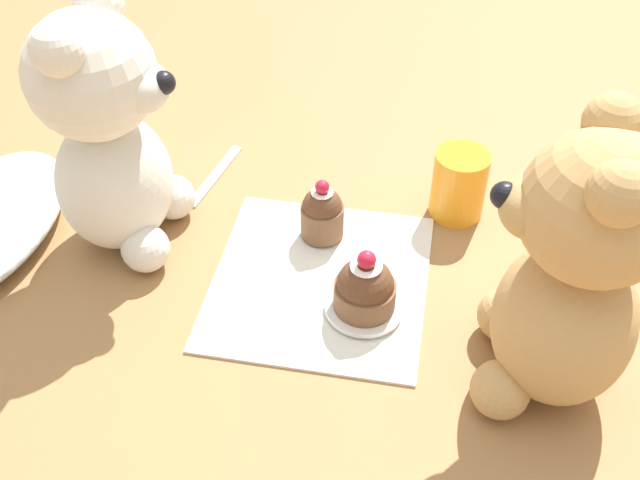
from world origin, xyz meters
The scene contains 9 objects.
ground_plane centered at (0.00, 0.00, 0.00)m, with size 4.00×4.00×0.00m, color #9E7042.
knitted_placemat centered at (0.00, 0.00, 0.00)m, with size 0.23×0.21×0.01m, color silver.
teddy_bear_cream centered at (0.03, 0.21, 0.13)m, with size 0.13×0.14×0.26m.
teddy_bear_tan centered at (-0.08, -0.21, 0.13)m, with size 0.14×0.14×0.26m.
cupcake_near_cream_bear centered at (0.07, 0.01, 0.03)m, with size 0.05×0.05×0.07m.
saucer_plate centered at (-0.03, -0.05, 0.01)m, with size 0.07×0.07×0.01m, color white.
cupcake_near_tan_bear centered at (-0.03, -0.05, 0.03)m, with size 0.06×0.06×0.07m.
juice_glass centered at (0.13, -0.13, 0.04)m, with size 0.06×0.06×0.08m, color orange.
teaspoon centered at (0.15, 0.15, 0.00)m, with size 0.12×0.01×0.01m, color silver.
Camera 1 is at (-0.52, -0.09, 0.54)m, focal length 42.00 mm.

